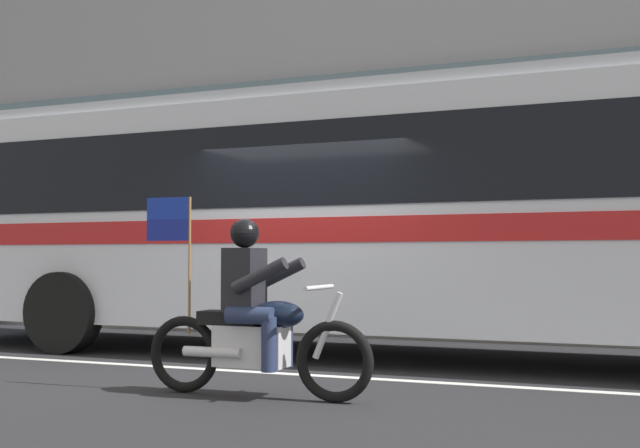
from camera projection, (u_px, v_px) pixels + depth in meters
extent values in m
plane|color=black|center=(301.00, 366.00, 8.87)|extent=(60.00, 60.00, 0.00)
cube|color=gray|center=(415.00, 324.00, 13.62)|extent=(28.00, 3.80, 0.15)
cube|color=silver|center=(279.00, 373.00, 8.32)|extent=(26.60, 0.14, 0.01)
cube|color=gray|center=(442.00, 14.00, 16.02)|extent=(28.00, 0.80, 12.34)
cube|color=#4C606B|center=(438.00, 100.00, 15.53)|extent=(25.76, 0.10, 1.40)
cube|color=silver|center=(400.00, 216.00, 9.76)|extent=(13.40, 2.82, 2.70)
cube|color=black|center=(400.00, 172.00, 9.79)|extent=(12.33, 2.84, 0.96)
cube|color=red|center=(400.00, 233.00, 9.76)|extent=(13.13, 2.85, 0.28)
cube|color=#ADB1BA|center=(400.00, 103.00, 9.82)|extent=(13.13, 2.69, 0.16)
cylinder|color=black|center=(63.00, 312.00, 10.12)|extent=(1.04, 0.30, 1.04)
torus|color=black|center=(335.00, 361.00, 6.66)|extent=(0.69, 0.10, 0.69)
torus|color=black|center=(184.00, 354.00, 7.17)|extent=(0.69, 0.10, 0.69)
cube|color=silver|center=(251.00, 346.00, 6.94)|extent=(0.64, 0.29, 0.36)
ellipsoid|color=black|center=(278.00, 315.00, 6.86)|extent=(0.48, 0.29, 0.24)
cube|color=black|center=(231.00, 318.00, 7.02)|extent=(0.56, 0.27, 0.12)
cylinder|color=silver|center=(328.00, 325.00, 6.70)|extent=(0.28, 0.06, 0.58)
cylinder|color=silver|center=(319.00, 287.00, 6.74)|extent=(0.05, 0.64, 0.04)
cylinder|color=silver|center=(212.00, 352.00, 6.89)|extent=(0.55, 0.10, 0.09)
cube|color=black|center=(244.00, 280.00, 6.99)|extent=(0.28, 0.36, 0.56)
sphere|color=black|center=(245.00, 233.00, 7.01)|extent=(0.26, 0.26, 0.26)
cylinder|color=#232D4C|center=(267.00, 313.00, 7.09)|extent=(0.42, 0.16, 0.15)
cylinder|color=#232D4C|center=(286.00, 340.00, 7.02)|extent=(0.13, 0.13, 0.46)
cylinder|color=#232D4C|center=(250.00, 315.00, 6.76)|extent=(0.42, 0.16, 0.15)
cylinder|color=#232D4C|center=(269.00, 344.00, 6.68)|extent=(0.13, 0.13, 0.46)
cylinder|color=black|center=(278.00, 275.00, 7.09)|extent=(0.52, 0.12, 0.32)
cylinder|color=black|center=(260.00, 276.00, 6.72)|extent=(0.52, 0.12, 0.32)
cylinder|color=olive|center=(190.00, 265.00, 7.19)|extent=(0.02, 0.02, 1.25)
cube|color=#1933A5|center=(168.00, 208.00, 7.29)|extent=(0.44, 0.03, 0.20)
cube|color=navy|center=(168.00, 230.00, 7.28)|extent=(0.44, 0.03, 0.20)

